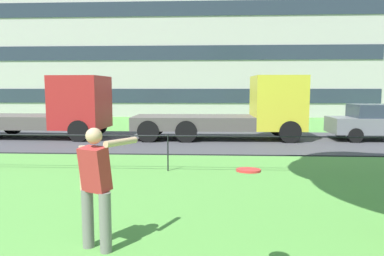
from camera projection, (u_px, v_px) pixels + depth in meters
The scene contains 8 objects.
street_strip at pixel (184, 141), 15.03m from camera, with size 80.00×6.53×0.01m, color #424247.
park_fence at pixel (168, 146), 9.48m from camera, with size 36.75×0.04×1.00m.
person_thrower at pixel (96, 184), 4.80m from camera, with size 0.74×0.70×1.68m.
frisbee at pixel (248, 170), 3.87m from camera, with size 0.30×0.30×0.04m.
flatbed_truck_left at pixel (49, 111), 15.91m from camera, with size 7.37×2.64×2.75m.
flatbed_truck_far_right at pixel (243, 111), 15.50m from camera, with size 7.35×2.56×2.75m.
car_grey_far_left at pixel (377, 122), 15.20m from camera, with size 4.01×1.83×1.54m.
apartment_building_background at pixel (183, 1), 31.86m from camera, with size 36.80×10.82×20.10m.
Camera 1 is at (1.14, 1.26, 2.19)m, focal length 33.29 mm.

